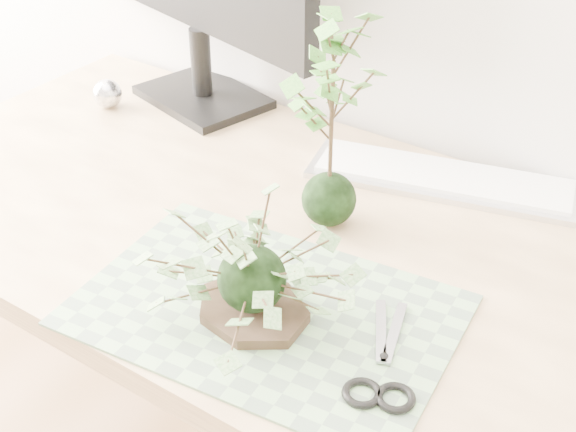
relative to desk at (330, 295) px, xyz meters
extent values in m
cube|color=#DBB985|center=(0.00, 0.00, 0.07)|extent=(1.60, 0.70, 0.04)
cube|color=#DBB985|center=(-0.74, 0.29, -0.30)|extent=(0.06, 0.06, 0.70)
cube|color=#566D59|center=(0.00, -0.17, 0.09)|extent=(0.52, 0.38, 0.00)
cylinder|color=black|center=(0.00, -0.19, 0.10)|extent=(0.19, 0.19, 0.01)
sphere|color=black|center=(0.00, -0.19, 0.15)|extent=(0.09, 0.09, 0.09)
sphere|color=black|center=(-0.04, 0.06, 0.13)|extent=(0.08, 0.08, 0.08)
cylinder|color=#362617|center=(-0.04, 0.06, 0.25)|extent=(0.01, 0.01, 0.20)
cube|color=silver|center=(0.05, 0.26, 0.09)|extent=(0.46, 0.24, 0.01)
cube|color=white|center=(0.05, 0.26, 0.10)|extent=(0.43, 0.21, 0.01)
cube|color=black|center=(-0.48, 0.28, 0.10)|extent=(0.28, 0.23, 0.02)
cylinder|color=black|center=(-0.48, 0.28, 0.17)|extent=(0.04, 0.04, 0.13)
sphere|color=white|center=(-0.61, 0.15, 0.12)|extent=(0.06, 0.06, 0.06)
cube|color=gray|center=(0.17, -0.12, 0.09)|extent=(0.07, 0.11, 0.00)
cube|color=gray|center=(0.19, -0.12, 0.09)|extent=(0.05, 0.12, 0.00)
torus|color=black|center=(0.16, -0.23, 0.10)|extent=(0.06, 0.06, 0.01)
torus|color=black|center=(0.20, -0.23, 0.10)|extent=(0.06, 0.06, 0.01)
camera|label=1|loc=(0.49, -0.82, 0.78)|focal=50.00mm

